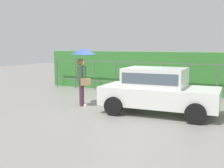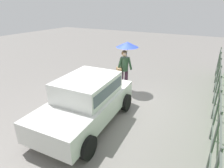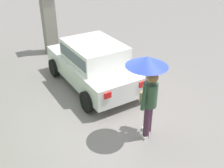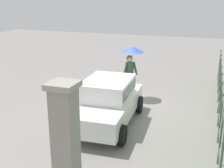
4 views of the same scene
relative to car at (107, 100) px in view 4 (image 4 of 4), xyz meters
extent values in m
plane|color=gray|center=(-1.53, 0.29, -0.80)|extent=(40.00, 40.00, 0.00)
cube|color=white|center=(0.06, 0.00, -0.22)|extent=(3.78, 1.83, 0.60)
cube|color=white|center=(-0.09, 0.00, 0.38)|extent=(1.97, 1.54, 0.60)
cube|color=#4C5B66|center=(-0.09, 0.00, 0.40)|extent=(1.82, 1.55, 0.33)
cylinder|color=black|center=(1.26, 0.91, -0.50)|extent=(0.61, 0.21, 0.60)
cylinder|color=black|center=(1.35, -0.77, -0.50)|extent=(0.61, 0.21, 0.60)
cylinder|color=black|center=(-1.23, 0.78, -0.50)|extent=(0.61, 0.21, 0.60)
cylinder|color=black|center=(-1.15, -0.90, -0.50)|extent=(0.61, 0.21, 0.60)
cube|color=red|center=(-1.83, 0.46, -0.07)|extent=(0.07, 0.20, 0.16)
cube|color=red|center=(-1.77, -0.64, -0.07)|extent=(0.07, 0.20, 0.16)
cylinder|color=#47283D|center=(-2.93, 0.01, -0.37)|extent=(0.15, 0.15, 0.86)
cylinder|color=#47283D|center=(-2.80, -0.15, -0.37)|extent=(0.15, 0.15, 0.86)
cube|color=white|center=(-2.88, 0.04, -0.76)|extent=(0.26, 0.10, 0.08)
cube|color=white|center=(-2.75, -0.11, -0.76)|extent=(0.26, 0.10, 0.08)
cylinder|color=#2D4C33|center=(-2.86, -0.07, 0.35)|extent=(0.34, 0.34, 0.58)
sphere|color=#DBAD89|center=(-2.86, -0.07, 0.78)|extent=(0.22, 0.22, 0.22)
sphere|color=olive|center=(-2.89, -0.09, 0.80)|extent=(0.25, 0.25, 0.25)
cylinder|color=#2D4C33|center=(-2.94, 0.15, 0.37)|extent=(0.21, 0.23, 0.56)
cylinder|color=#2D4C33|center=(-2.66, -0.19, 0.37)|extent=(0.21, 0.23, 0.56)
cylinder|color=#B2B2B7|center=(-2.84, 0.05, 0.69)|extent=(0.02, 0.02, 0.77)
cone|color=blue|center=(-2.84, 0.05, 1.18)|extent=(0.91, 0.91, 0.21)
cube|color=tan|center=(-2.61, -0.20, 0.11)|extent=(0.37, 0.34, 0.24)
cube|color=gray|center=(3.42, 0.31, 0.35)|extent=(0.48, 0.48, 2.30)
cube|color=#9E998E|center=(3.42, 0.31, 1.56)|extent=(0.60, 0.60, 0.12)
cylinder|color=#59605B|center=(-6.71, 3.49, -0.05)|extent=(0.05, 0.05, 1.50)
cylinder|color=#59605B|center=(-5.55, 3.49, -0.05)|extent=(0.05, 0.05, 1.50)
cylinder|color=#59605B|center=(-4.39, 3.49, -0.05)|extent=(0.05, 0.05, 1.50)
cylinder|color=#59605B|center=(-3.23, 3.49, -0.05)|extent=(0.05, 0.05, 1.50)
cylinder|color=#59605B|center=(-2.07, 3.49, -0.05)|extent=(0.05, 0.05, 1.50)
cylinder|color=#59605B|center=(-0.91, 3.49, -0.05)|extent=(0.05, 0.05, 1.50)
cylinder|color=#59605B|center=(0.25, 3.49, -0.05)|extent=(0.05, 0.05, 1.50)
cylinder|color=#59605B|center=(1.41, 3.49, -0.05)|extent=(0.05, 0.05, 1.50)
cylinder|color=#59605B|center=(2.56, 3.49, -0.05)|extent=(0.05, 0.05, 1.50)
cube|color=#59605B|center=(-0.91, 3.49, 0.62)|extent=(11.59, 0.03, 0.04)
cube|color=#59605B|center=(-0.91, 3.49, -0.35)|extent=(11.59, 0.03, 0.04)
camera|label=1|loc=(2.75, -8.76, 1.37)|focal=45.62mm
camera|label=2|loc=(4.10, 3.09, 2.64)|focal=30.01mm
camera|label=3|loc=(-6.88, 3.09, 3.45)|focal=42.51mm
camera|label=4|loc=(8.36, 3.09, 3.31)|focal=46.63mm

